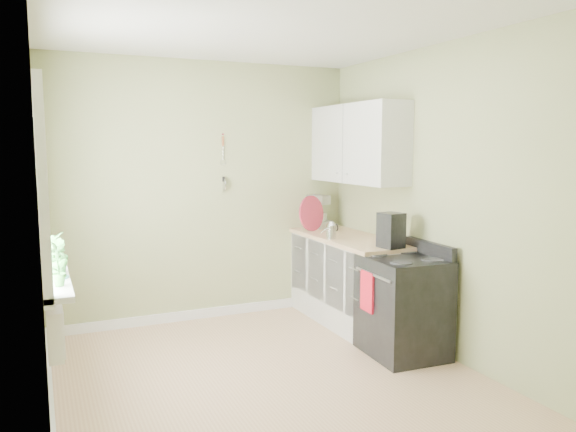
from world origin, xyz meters
name	(u,v)px	position (x,y,z in m)	size (l,w,h in m)	color
floor	(271,381)	(0.00, 0.00, -0.01)	(3.20, 3.60, 0.02)	tan
ceiling	(269,24)	(0.00, 0.00, 2.71)	(3.20, 3.60, 0.02)	white
wall_back	(205,192)	(0.00, 1.81, 1.35)	(3.20, 0.02, 2.70)	tan
wall_left	(37,221)	(-1.61, 0.00, 1.35)	(0.02, 3.60, 2.70)	tan
wall_right	(441,201)	(1.61, 0.00, 1.35)	(0.02, 3.60, 2.70)	tan
base_cabinets	(350,282)	(1.30, 1.00, 0.43)	(0.60, 1.60, 0.87)	white
countertop	(350,239)	(1.29, 1.00, 0.89)	(0.64, 1.60, 0.04)	tan
upper_cabinets	(358,144)	(1.43, 1.10, 1.85)	(0.35, 1.40, 0.80)	white
window	(40,187)	(-1.58, 0.30, 1.55)	(0.06, 1.14, 1.44)	white
window_sill	(56,281)	(-1.51, 0.30, 0.88)	(0.18, 1.14, 0.04)	white
radiator	(54,329)	(-1.54, 0.25, 0.55)	(0.12, 0.50, 0.35)	white
wall_utensils	(223,171)	(0.20, 1.78, 1.56)	(0.02, 0.14, 0.58)	tan
stove	(403,305)	(1.28, 0.05, 0.44)	(0.66, 0.74, 0.99)	black
stand_mixer	(316,212)	(1.28, 1.74, 1.08)	(0.30, 0.37, 0.41)	#B2B2B7
kettle	(331,230)	(1.05, 0.96, 1.00)	(0.17, 0.10, 0.17)	silver
coffee_maker	(391,231)	(1.30, 0.30, 1.06)	(0.21, 0.22, 0.32)	black
red_tray	(311,213)	(1.10, 1.50, 1.10)	(0.39, 0.39, 0.02)	#A5243E
jar	(332,235)	(1.05, 0.94, 0.95)	(0.07, 0.07, 0.08)	#ABA188
plant_a	(58,264)	(-1.50, 0.05, 1.05)	(0.16, 0.11, 0.30)	#2D7028
plant_b	(57,258)	(-1.50, 0.33, 1.04)	(0.15, 0.12, 0.28)	#2D7028
plant_c	(56,252)	(-1.50, 0.49, 1.05)	(0.17, 0.17, 0.30)	#2D7028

